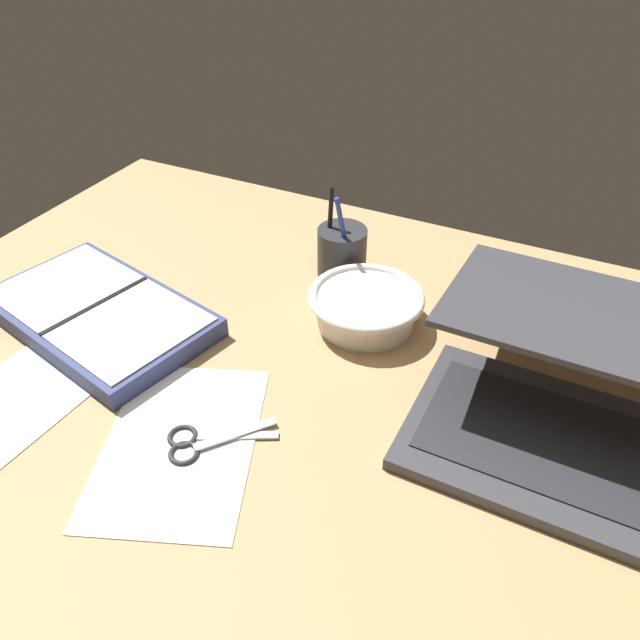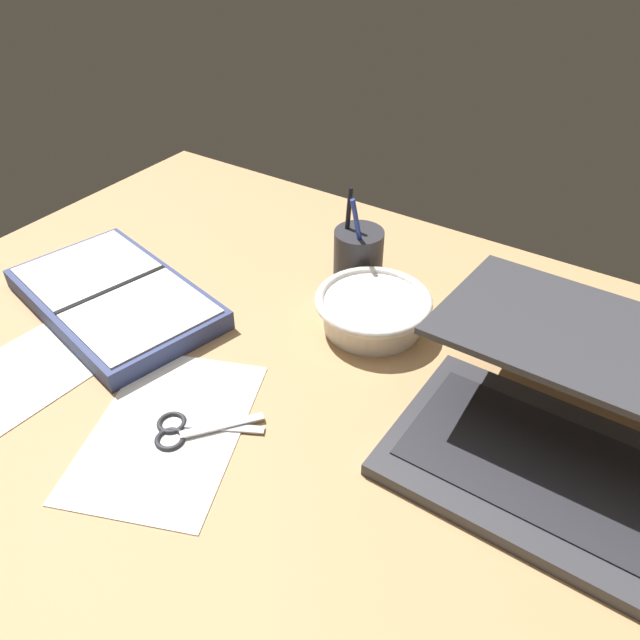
% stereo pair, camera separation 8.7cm
% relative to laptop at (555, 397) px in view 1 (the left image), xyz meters
% --- Properties ---
extents(desk_top, '(1.40, 1.00, 0.02)m').
position_rel_laptop_xyz_m(desk_top, '(-0.32, -0.05, -0.06)').
color(desk_top, tan).
rests_on(desk_top, ground).
extents(laptop, '(0.33, 0.35, 0.15)m').
position_rel_laptop_xyz_m(laptop, '(0.00, 0.00, 0.00)').
color(laptop, '#38383D').
rests_on(laptop, desk_top).
extents(bowl, '(0.18, 0.18, 0.06)m').
position_rel_laptop_xyz_m(bowl, '(-0.30, 0.10, -0.02)').
color(bowl, silver).
rests_on(bowl, desk_top).
extents(pen_cup, '(0.08, 0.08, 0.16)m').
position_rel_laptop_xyz_m(pen_cup, '(-0.39, 0.21, -0.01)').
color(pen_cup, '#28282D').
rests_on(pen_cup, desk_top).
extents(planner, '(0.39, 0.29, 0.04)m').
position_rel_laptop_xyz_m(planner, '(-0.67, -0.08, -0.04)').
color(planner, navy).
rests_on(planner, desk_top).
extents(scissors, '(0.13, 0.12, 0.01)m').
position_rel_laptop_xyz_m(scissors, '(-0.39, -0.22, -0.05)').
color(scissors, '#B7B7BC').
rests_on(scissors, desk_top).
extents(paper_sheet_front, '(0.27, 0.33, 0.00)m').
position_rel_laptop_xyz_m(paper_sheet_front, '(-0.41, -0.23, -0.05)').
color(paper_sheet_front, white).
rests_on(paper_sheet_front, desk_top).
extents(paper_sheet_beside_planner, '(0.17, 0.25, 0.00)m').
position_rel_laptop_xyz_m(paper_sheet_beside_planner, '(-0.65, -0.26, -0.05)').
color(paper_sheet_beside_planner, silver).
rests_on(paper_sheet_beside_planner, desk_top).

